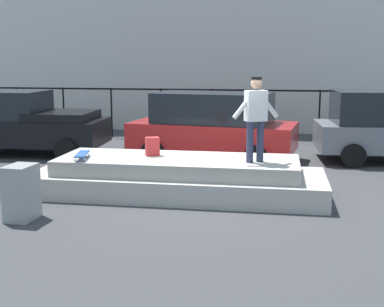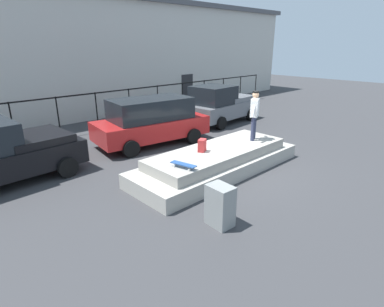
{
  "view_description": "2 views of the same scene",
  "coord_description": "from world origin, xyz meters",
  "px_view_note": "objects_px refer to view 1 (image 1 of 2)",
  "views": [
    {
      "loc": [
        1.41,
        -10.46,
        2.8
      ],
      "look_at": [
        -0.56,
        1.11,
        0.65
      ],
      "focal_mm": 47.97,
      "sensor_mm": 36.0,
      "label": 1
    },
    {
      "loc": [
        -7.85,
        -6.44,
        3.98
      ],
      "look_at": [
        -0.89,
        0.85,
        0.42
      ],
      "focal_mm": 29.23,
      "sensor_mm": 36.0,
      "label": 2
    }
  ],
  "objects_px": {
    "skateboarder": "(256,113)",
    "utility_box": "(21,193)",
    "car_black_pickup_near": "(32,123)",
    "car_red_hatchback_mid": "(213,125)",
    "skateboard": "(82,154)",
    "backpack": "(152,146)"
  },
  "relations": [
    {
      "from": "skateboard",
      "to": "car_red_hatchback_mid",
      "type": "xyz_separation_m",
      "value": [
        2.16,
        4.36,
        0.11
      ]
    },
    {
      "from": "backpack",
      "to": "car_red_hatchback_mid",
      "type": "xyz_separation_m",
      "value": [
        0.82,
        3.75,
        0.02
      ]
    },
    {
      "from": "backpack",
      "to": "utility_box",
      "type": "height_order",
      "value": "backpack"
    },
    {
      "from": "backpack",
      "to": "utility_box",
      "type": "xyz_separation_m",
      "value": [
        -1.8,
        -2.35,
        -0.49
      ]
    },
    {
      "from": "skateboarder",
      "to": "skateboard",
      "type": "relative_size",
      "value": 2.14
    },
    {
      "from": "car_black_pickup_near",
      "to": "car_red_hatchback_mid",
      "type": "height_order",
      "value": "car_red_hatchback_mid"
    },
    {
      "from": "skateboarder",
      "to": "car_black_pickup_near",
      "type": "height_order",
      "value": "skateboarder"
    },
    {
      "from": "skateboarder",
      "to": "utility_box",
      "type": "bearing_deg",
      "value": -153.26
    },
    {
      "from": "skateboarder",
      "to": "car_black_pickup_near",
      "type": "bearing_deg",
      "value": 149.28
    },
    {
      "from": "skateboarder",
      "to": "utility_box",
      "type": "height_order",
      "value": "skateboarder"
    },
    {
      "from": "skateboard",
      "to": "utility_box",
      "type": "distance_m",
      "value": 1.84
    },
    {
      "from": "skateboarder",
      "to": "car_red_hatchback_mid",
      "type": "distance_m",
      "value": 4.38
    },
    {
      "from": "backpack",
      "to": "utility_box",
      "type": "bearing_deg",
      "value": 26.71
    },
    {
      "from": "skateboard",
      "to": "car_red_hatchback_mid",
      "type": "height_order",
      "value": "car_red_hatchback_mid"
    },
    {
      "from": "skateboard",
      "to": "skateboarder",
      "type": "bearing_deg",
      "value": 4.41
    },
    {
      "from": "car_red_hatchback_mid",
      "to": "backpack",
      "type": "bearing_deg",
      "value": -102.4
    },
    {
      "from": "skateboarder",
      "to": "skateboard",
      "type": "bearing_deg",
      "value": -175.59
    },
    {
      "from": "skateboard",
      "to": "car_black_pickup_near",
      "type": "xyz_separation_m",
      "value": [
        -3.27,
        4.31,
        0.06
      ]
    },
    {
      "from": "car_red_hatchback_mid",
      "to": "utility_box",
      "type": "bearing_deg",
      "value": -113.26
    },
    {
      "from": "skateboard",
      "to": "utility_box",
      "type": "height_order",
      "value": "utility_box"
    },
    {
      "from": "skateboarder",
      "to": "backpack",
      "type": "xyz_separation_m",
      "value": [
        -2.19,
        0.34,
        -0.78
      ]
    },
    {
      "from": "car_black_pickup_near",
      "to": "utility_box",
      "type": "bearing_deg",
      "value": -65.11
    }
  ]
}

